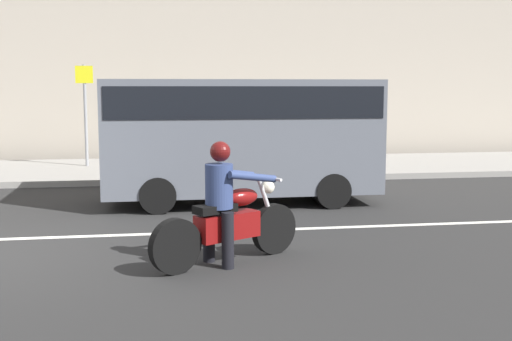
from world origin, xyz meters
name	(u,v)px	position (x,y,z in m)	size (l,w,h in m)	color
sidewalk_slab	(60,171)	(0.00, 8.00, 0.07)	(40.00, 4.40, 0.14)	gray
motorcycle_with_rider_denim_blue	(226,213)	(3.22, -0.85, 0.63)	(1.94, 1.18, 1.52)	black
parked_van_slate_gray	(240,132)	(3.96, 3.34, 1.34)	(5.03, 1.96, 2.31)	slate
street_sign_post	(85,105)	(0.63, 8.50, 1.71)	(0.44, 0.08, 2.60)	gray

